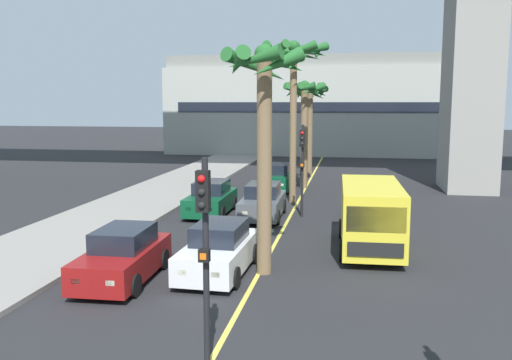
# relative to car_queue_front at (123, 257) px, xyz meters

# --- Properties ---
(sidewalk_left) EXTENTS (4.80, 80.00, 0.15)m
(sidewalk_left) POSITION_rel_car_queue_front_xyz_m (-4.19, 2.84, -0.65)
(sidewalk_left) COLOR gray
(sidewalk_left) RESTS_ON ground
(lane_stripe_center) EXTENTS (0.14, 56.00, 0.01)m
(lane_stripe_center) POSITION_rel_car_queue_front_xyz_m (3.81, 10.84, -0.72)
(lane_stripe_center) COLOR #DBCC4C
(lane_stripe_center) RESTS_ON ground
(pier_building_backdrop) EXTENTS (31.67, 8.04, 9.75)m
(pier_building_backdrop) POSITION_rel_car_queue_front_xyz_m (3.81, 41.88, 4.09)
(pier_building_backdrop) COLOR #ADB2A8
(pier_building_backdrop) RESTS_ON ground
(car_queue_front) EXTENTS (1.93, 4.15, 1.56)m
(car_queue_front) POSITION_rel_car_queue_front_xyz_m (0.00, 0.00, 0.00)
(car_queue_front) COLOR maroon
(car_queue_front) RESTS_ON ground
(car_queue_second) EXTENTS (1.88, 4.12, 1.56)m
(car_queue_second) POSITION_rel_car_queue_front_xyz_m (7.28, 10.95, 0.00)
(car_queue_second) COLOR white
(car_queue_second) RESTS_ON ground
(car_queue_third) EXTENTS (1.90, 4.13, 1.56)m
(car_queue_third) POSITION_rel_car_queue_front_xyz_m (2.19, 17.51, 0.00)
(car_queue_third) COLOR #0C4728
(car_queue_third) RESTS_ON ground
(car_queue_fourth) EXTENTS (1.85, 4.11, 1.56)m
(car_queue_fourth) POSITION_rel_car_queue_front_xyz_m (0.10, 9.86, 0.00)
(car_queue_fourth) COLOR #0C4728
(car_queue_fourth) RESTS_ON ground
(car_queue_fifth) EXTENTS (1.93, 4.15, 1.56)m
(car_queue_fifth) POSITION_rel_car_queue_front_xyz_m (2.61, 1.16, 0.00)
(car_queue_fifth) COLOR white
(car_queue_fifth) RESTS_ON ground
(car_queue_sixth) EXTENTS (1.90, 4.13, 1.56)m
(car_queue_sixth) POSITION_rel_car_queue_front_xyz_m (2.62, 9.44, 0.00)
(car_queue_sixth) COLOR #4C5156
(car_queue_sixth) RESTS_ON ground
(delivery_van) EXTENTS (2.26, 5.30, 2.36)m
(delivery_van) POSITION_rel_car_queue_front_xyz_m (7.24, 4.60, 0.57)
(delivery_van) COLOR yellow
(delivery_van) RESTS_ON ground
(traffic_light_median_near) EXTENTS (0.24, 0.37, 4.20)m
(traffic_light_median_near) POSITION_rel_car_queue_front_xyz_m (3.88, -5.13, 1.99)
(traffic_light_median_near) COLOR black
(traffic_light_median_near) RESTS_ON ground
(traffic_light_median_far) EXTENTS (0.24, 0.37, 4.20)m
(traffic_light_median_far) POSITION_rel_car_queue_front_xyz_m (4.34, 9.96, 1.99)
(traffic_light_median_far) COLOR black
(traffic_light_median_far) RESTS_ON ground
(palm_tree_near_median) EXTENTS (2.59, 2.63, 6.46)m
(palm_tree_near_median) POSITION_rel_car_queue_front_xyz_m (3.53, 24.85, 4.45)
(palm_tree_near_median) COLOR brown
(palm_tree_near_median) RESTS_ON ground
(palm_tree_mid_median) EXTENTS (2.58, 2.63, 6.88)m
(palm_tree_mid_median) POSITION_rel_car_queue_front_xyz_m (3.95, 1.40, 4.51)
(palm_tree_mid_median) COLOR brown
(palm_tree_mid_median) RESTS_ON ground
(palm_tree_far_median) EXTENTS (3.60, 3.57, 8.29)m
(palm_tree_far_median) POSITION_rel_car_queue_front_xyz_m (3.58, 13.57, 6.21)
(palm_tree_far_median) COLOR brown
(palm_tree_far_median) RESTS_ON ground
(palm_tree_farthest_median) EXTENTS (2.70, 2.72, 6.49)m
(palm_tree_farthest_median) POSITION_rel_car_queue_front_xyz_m (3.65, 18.60, 4.35)
(palm_tree_farthest_median) COLOR brown
(palm_tree_farthest_median) RESTS_ON ground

